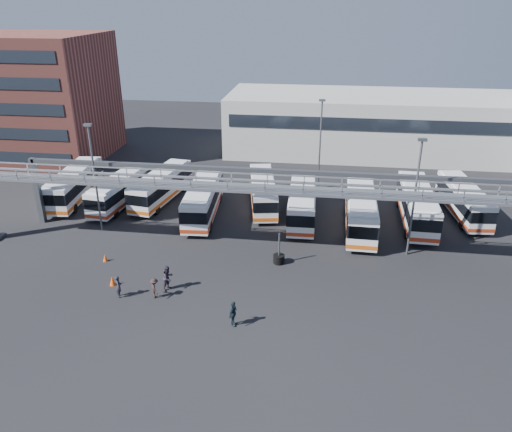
# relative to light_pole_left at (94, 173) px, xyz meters

# --- Properties ---
(ground) EXTENTS (140.00, 140.00, 0.00)m
(ground) POSITION_rel_light_pole_left_xyz_m (16.00, -8.00, -5.73)
(ground) COLOR black
(ground) RESTS_ON ground
(gantry) EXTENTS (51.40, 5.15, 7.10)m
(gantry) POSITION_rel_light_pole_left_xyz_m (16.00, -2.13, -0.22)
(gantry) COLOR gray
(gantry) RESTS_ON ground
(apartment_building) EXTENTS (18.00, 15.00, 16.00)m
(apartment_building) POSITION_rel_light_pole_left_xyz_m (-18.00, 22.00, 2.27)
(apartment_building) COLOR brown
(apartment_building) RESTS_ON ground
(warehouse) EXTENTS (42.00, 14.00, 8.00)m
(warehouse) POSITION_rel_light_pole_left_xyz_m (28.00, 30.00, -1.73)
(warehouse) COLOR #9E9E99
(warehouse) RESTS_ON ground
(light_pole_left) EXTENTS (0.70, 0.35, 10.21)m
(light_pole_left) POSITION_rel_light_pole_left_xyz_m (0.00, 0.00, 0.00)
(light_pole_left) COLOR #4C4F54
(light_pole_left) RESTS_ON ground
(light_pole_mid) EXTENTS (0.70, 0.35, 10.21)m
(light_pole_mid) POSITION_rel_light_pole_left_xyz_m (28.00, -1.00, 0.00)
(light_pole_mid) COLOR #4C4F54
(light_pole_mid) RESTS_ON ground
(light_pole_back) EXTENTS (0.70, 0.35, 10.21)m
(light_pole_back) POSITION_rel_light_pole_left_xyz_m (20.00, 14.00, 0.00)
(light_pole_back) COLOR #4C4F54
(light_pole_back) RESTS_ON ground
(bus_0) EXTENTS (3.62, 11.30, 3.37)m
(bus_0) POSITION_rel_light_pole_left_xyz_m (-5.89, 6.85, -3.86)
(bus_0) COLOR silver
(bus_0) RESTS_ON ground
(bus_1) EXTENTS (3.43, 10.52, 3.14)m
(bus_1) POSITION_rel_light_pole_left_xyz_m (-0.51, 6.18, -3.99)
(bus_1) COLOR silver
(bus_1) RESTS_ON ground
(bus_2) EXTENTS (4.07, 10.94, 3.25)m
(bus_2) POSITION_rel_light_pole_left_xyz_m (3.44, 7.84, -3.93)
(bus_2) COLOR silver
(bus_2) RESTS_ON ground
(bus_3) EXTENTS (3.39, 11.33, 3.40)m
(bus_3) POSITION_rel_light_pole_left_xyz_m (8.82, 4.59, -3.85)
(bus_3) COLOR silver
(bus_3) RESTS_ON ground
(bus_4) EXTENTS (4.25, 10.70, 3.17)m
(bus_4) POSITION_rel_light_pole_left_xyz_m (14.40, 7.82, -3.97)
(bus_4) COLOR silver
(bus_4) RESTS_ON ground
(bus_5) EXTENTS (2.77, 11.03, 3.33)m
(bus_5) POSITION_rel_light_pole_left_xyz_m (18.64, 5.23, -3.88)
(bus_5) COLOR silver
(bus_5) RESTS_ON ground
(bus_6) EXTENTS (2.91, 11.52, 3.48)m
(bus_6) POSITION_rel_light_pole_left_xyz_m (24.20, 3.70, -3.80)
(bus_6) COLOR silver
(bus_6) RESTS_ON ground
(bus_7) EXTENTS (2.91, 11.61, 3.51)m
(bus_7) POSITION_rel_light_pole_left_xyz_m (29.64, 5.85, -3.78)
(bus_7) COLOR silver
(bus_7) RESTS_ON ground
(bus_8) EXTENTS (3.47, 10.74, 3.20)m
(bus_8) POSITION_rel_light_pole_left_xyz_m (34.55, 8.21, -3.96)
(bus_8) COLOR silver
(bus_8) RESTS_ON ground
(pedestrian_a) EXTENTS (0.64, 0.75, 1.73)m
(pedestrian_a) POSITION_rel_light_pole_left_xyz_m (6.06, -10.70, -4.86)
(pedestrian_a) COLOR black
(pedestrian_a) RESTS_ON ground
(pedestrian_b) EXTENTS (1.09, 1.18, 1.96)m
(pedestrian_b) POSITION_rel_light_pole_left_xyz_m (9.37, -9.22, -4.75)
(pedestrian_b) COLOR #2D2433
(pedestrian_b) RESTS_ON ground
(pedestrian_c) EXTENTS (1.06, 1.17, 1.58)m
(pedestrian_c) POSITION_rel_light_pole_left_xyz_m (8.71, -10.45, -4.94)
(pedestrian_c) COLOR black
(pedestrian_c) RESTS_ON ground
(pedestrian_d) EXTENTS (0.69, 1.16, 1.85)m
(pedestrian_d) POSITION_rel_light_pole_left_xyz_m (15.01, -13.00, -4.80)
(pedestrian_d) COLOR #1B2931
(pedestrian_d) RESTS_ON ground
(cone_left) EXTENTS (0.49, 0.49, 0.74)m
(cone_left) POSITION_rel_light_pole_left_xyz_m (4.92, -9.25, -5.36)
(cone_left) COLOR #ED4D0D
(cone_left) RESTS_ON ground
(cone_right) EXTENTS (0.44, 0.44, 0.64)m
(cone_right) POSITION_rel_light_pole_left_xyz_m (2.81, -5.72, -5.41)
(cone_right) COLOR #ED4D0D
(cone_right) RESTS_ON ground
(tire_stack) EXTENTS (0.95, 0.95, 2.71)m
(tire_stack) POSITION_rel_light_pole_left_xyz_m (17.24, -4.05, -5.27)
(tire_stack) COLOR black
(tire_stack) RESTS_ON ground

